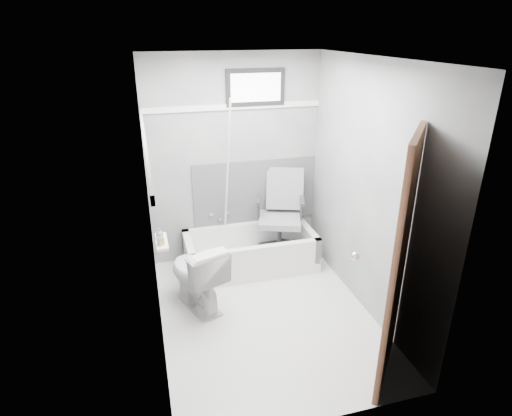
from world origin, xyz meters
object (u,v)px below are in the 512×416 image
object	(u,v)px
office_chair	(280,214)
soap_bottle_a	(160,239)
soap_bottle_b	(159,233)
bathtub	(250,251)
door	(455,282)
toilet	(196,275)

from	to	relation	value
office_chair	soap_bottle_a	world-z (taller)	office_chair
office_chair	soap_bottle_b	size ratio (longest dim) A/B	11.69
bathtub	door	distance (m)	2.51
door	soap_bottle_a	bearing A→B (deg)	146.58
bathtub	soap_bottle_a	bearing A→B (deg)	-137.57
door	soap_bottle_a	distance (m)	2.30
office_chair	toilet	world-z (taller)	office_chair
toilet	soap_bottle_a	world-z (taller)	soap_bottle_a
toilet	soap_bottle_b	distance (m)	0.71
office_chair	door	world-z (taller)	door
door	soap_bottle_b	size ratio (longest dim) A/B	23.73
toilet	door	size ratio (longest dim) A/B	0.37
bathtub	toilet	bearing A→B (deg)	-139.45
office_chair	bathtub	bearing A→B (deg)	-153.29
bathtub	soap_bottle_b	size ratio (longest dim) A/B	17.80
bathtub	soap_bottle_b	bearing A→B (deg)	-142.10
office_chair	door	size ratio (longest dim) A/B	0.49
office_chair	door	distance (m)	2.35
door	soap_bottle_b	bearing A→B (deg)	143.77
toilet	soap_bottle_b	size ratio (longest dim) A/B	8.70
toilet	soap_bottle_a	xyz separation A→B (m)	(-0.32, -0.33, 0.61)
soap_bottle_a	soap_bottle_b	bearing A→B (deg)	90.00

